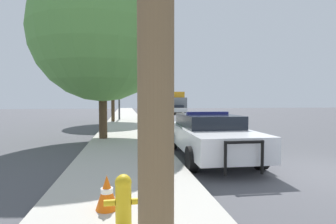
{
  "coord_description": "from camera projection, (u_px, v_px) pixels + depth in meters",
  "views": [
    {
      "loc": [
        -5.13,
        -5.77,
        1.84
      ],
      "look_at": [
        -1.77,
        14.67,
        0.93
      ],
      "focal_mm": 28.0,
      "sensor_mm": 36.0,
      "label": 1
    }
  ],
  "objects": [
    {
      "name": "car_background_oncoming",
      "position": [
        176.0,
        109.0,
        35.45
      ],
      "size": [
        2.28,
        4.16,
        1.24
      ],
      "rotation": [
        0.0,
        0.0,
        3.23
      ],
      "color": "silver",
      "rests_on": "ground_plane"
    },
    {
      "name": "sidewalk_left",
      "position": [
        127.0,
        181.0,
        5.77
      ],
      "size": [
        3.0,
        110.0,
        0.13
      ],
      "color": "#BCB7AD",
      "rests_on": "ground_plane"
    },
    {
      "name": "car_background_distant",
      "position": [
        147.0,
        108.0,
        41.35
      ],
      "size": [
        2.0,
        4.31,
        1.29
      ],
      "rotation": [
        0.0,
        0.0,
        -0.02
      ],
      "color": "#333856",
      "rests_on": "ground_plane"
    },
    {
      "name": "tree_sidewalk_mid",
      "position": [
        112.0,
        57.0,
        21.31
      ],
      "size": [
        5.4,
        5.4,
        7.96
      ],
      "color": "#4C3823",
      "rests_on": "sidewalk_left"
    },
    {
      "name": "ground_plane",
      "position": [
        332.0,
        174.0,
        6.6
      ],
      "size": [
        110.0,
        110.0,
        0.0
      ],
      "primitive_type": "plane",
      "color": "#4F4F54"
    },
    {
      "name": "traffic_cone",
      "position": [
        107.0,
        192.0,
        4.11
      ],
      "size": [
        0.35,
        0.35,
        0.54
      ],
      "color": "orange",
      "rests_on": "sidewalk_left"
    },
    {
      "name": "box_truck",
      "position": [
        175.0,
        102.0,
        39.38
      ],
      "size": [
        2.78,
        7.57,
        3.11
      ],
      "rotation": [
        0.0,
        0.0,
        3.09
      ],
      "color": "slate",
      "rests_on": "ground_plane"
    },
    {
      "name": "tree_sidewalk_near",
      "position": [
        102.0,
        32.0,
        11.66
      ],
      "size": [
        6.18,
        6.18,
        7.85
      ],
      "color": "#4C3823",
      "rests_on": "sidewalk_left"
    },
    {
      "name": "police_car",
      "position": [
        209.0,
        134.0,
        8.41
      ],
      "size": [
        2.2,
        5.14,
        1.48
      ],
      "rotation": [
        0.0,
        0.0,
        3.12
      ],
      "color": "white",
      "rests_on": "ground_plane"
    },
    {
      "name": "fire_hydrant",
      "position": [
        123.0,
        199.0,
        3.5
      ],
      "size": [
        0.51,
        0.22,
        0.73
      ],
      "color": "gold",
      "rests_on": "sidewalk_left"
    },
    {
      "name": "traffic_light",
      "position": [
        136.0,
        83.0,
        23.79
      ],
      "size": [
        3.69,
        0.35,
        4.61
      ],
      "color": "#424247",
      "rests_on": "sidewalk_left"
    }
  ]
}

